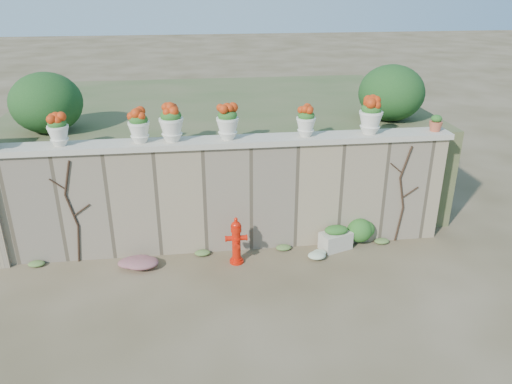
{
  "coord_description": "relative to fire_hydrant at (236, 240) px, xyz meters",
  "views": [
    {
      "loc": [
        -0.55,
        -6.45,
        4.67
      ],
      "look_at": [
        0.47,
        1.4,
        1.25
      ],
      "focal_mm": 35.0,
      "sensor_mm": 36.0,
      "label": 1
    }
  ],
  "objects": [
    {
      "name": "vine_left",
      "position": [
        -2.77,
        0.4,
        0.55
      ],
      "size": [
        0.6,
        0.04,
        1.91
      ],
      "color": "black",
      "rests_on": "ground"
    },
    {
      "name": "urn_pot_2",
      "position": [
        -1.01,
        0.62,
        1.98
      ],
      "size": [
        0.41,
        0.41,
        0.64
      ],
      "color": "silver",
      "rests_on": "wall_cap"
    },
    {
      "name": "back_shrub_left",
      "position": [
        -3.29,
        1.82,
        2.11
      ],
      "size": [
        1.3,
        1.3,
        1.1
      ],
      "primitive_type": "ellipsoid",
      "color": "#143814",
      "rests_on": "raised_fill"
    },
    {
      "name": "urn_pot_3",
      "position": [
        -0.06,
        0.62,
        1.96
      ],
      "size": [
        0.38,
        0.38,
        0.6
      ],
      "color": "silver",
      "rests_on": "wall_cap"
    },
    {
      "name": "raised_fill",
      "position": [
        -0.09,
        3.82,
        0.56
      ],
      "size": [
        9.0,
        6.0,
        2.0
      ],
      "primitive_type": "cube",
      "color": "#384C23",
      "rests_on": "ground"
    },
    {
      "name": "green_shrub",
      "position": [
        2.39,
        0.3,
        -0.12
      ],
      "size": [
        0.67,
        0.61,
        0.64
      ],
      "primitive_type": "ellipsoid",
      "color": "#1E5119",
      "rests_on": "ground"
    },
    {
      "name": "urn_pot_5",
      "position": [
        2.47,
        0.62,
        1.98
      ],
      "size": [
        0.41,
        0.41,
        0.65
      ],
      "color": "silver",
      "rests_on": "wall_cap"
    },
    {
      "name": "planter_box",
      "position": [
        1.87,
        0.25,
        -0.22
      ],
      "size": [
        0.64,
        0.5,
        0.47
      ],
      "rotation": [
        0.0,
        0.0,
        0.34
      ],
      "color": "beige",
      "rests_on": "ground"
    },
    {
      "name": "fire_hydrant",
      "position": [
        0.0,
        0.0,
        0.0
      ],
      "size": [
        0.37,
        0.27,
        0.88
      ],
      "rotation": [
        0.0,
        0.0,
        -0.01
      ],
      "color": "red",
      "rests_on": "ground"
    },
    {
      "name": "ground",
      "position": [
        -0.09,
        -1.18,
        -0.44
      ],
      "size": [
        80.0,
        80.0,
        0.0
      ],
      "primitive_type": "plane",
      "color": "#483D24",
      "rests_on": "ground"
    },
    {
      "name": "urn_pot_0",
      "position": [
        -2.85,
        0.62,
        1.93
      ],
      "size": [
        0.35,
        0.35,
        0.54
      ],
      "color": "silver",
      "rests_on": "wall_cap"
    },
    {
      "name": "white_flowers",
      "position": [
        1.49,
        -0.03,
        -0.35
      ],
      "size": [
        0.48,
        0.38,
        0.17
      ],
      "primitive_type": "ellipsoid",
      "color": "white",
      "rests_on": "ground"
    },
    {
      "name": "back_shrub_right",
      "position": [
        3.31,
        1.82,
        2.11
      ],
      "size": [
        1.3,
        1.3,
        1.1
      ],
      "primitive_type": "ellipsoid",
      "color": "#143814",
      "rests_on": "raised_fill"
    },
    {
      "name": "urn_pot_1",
      "position": [
        -1.54,
        0.62,
        1.94
      ],
      "size": [
        0.36,
        0.36,
        0.57
      ],
      "color": "silver",
      "rests_on": "wall_cap"
    },
    {
      "name": "wall_cap",
      "position": [
        -0.09,
        0.62,
        1.61
      ],
      "size": [
        8.1,
        0.52,
        0.1
      ],
      "primitive_type": "cube",
      "color": "beige",
      "rests_on": "stone_wall"
    },
    {
      "name": "terracotta_pot",
      "position": [
        3.71,
        0.62,
        1.79
      ],
      "size": [
        0.24,
        0.24,
        0.29
      ],
      "color": "#B45237",
      "rests_on": "wall_cap"
    },
    {
      "name": "urn_pot_4",
      "position": [
        1.31,
        0.62,
        1.92
      ],
      "size": [
        0.34,
        0.34,
        0.53
      ],
      "color": "silver",
      "rests_on": "wall_cap"
    },
    {
      "name": "vine_right",
      "position": [
        3.13,
        0.4,
        0.55
      ],
      "size": [
        0.6,
        0.04,
        1.91
      ],
      "color": "black",
      "rests_on": "ground"
    },
    {
      "name": "magenta_clump",
      "position": [
        -1.78,
        0.01,
        -0.31
      ],
      "size": [
        0.97,
        0.65,
        0.26
      ],
      "primitive_type": "ellipsoid",
      "color": "#B22369",
      "rests_on": "ground"
    },
    {
      "name": "stone_wall",
      "position": [
        -0.09,
        0.62,
        0.56
      ],
      "size": [
        8.0,
        0.4,
        2.0
      ],
      "primitive_type": "cube",
      "color": "#8C7A5D",
      "rests_on": "ground"
    }
  ]
}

